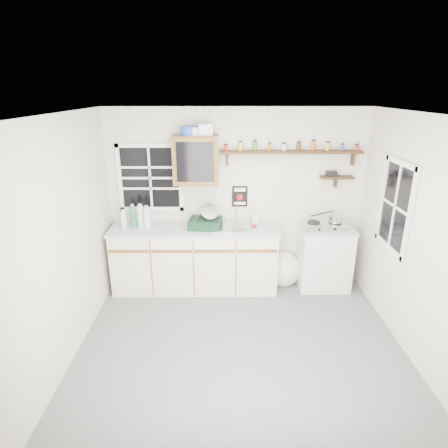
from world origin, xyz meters
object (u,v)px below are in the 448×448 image
Objects in this scene: right_cabinet at (324,257)px; spice_shelf at (291,151)px; main_cabinet at (195,258)px; hotplate at (324,225)px; upper_cabinet at (196,160)px; dish_rack at (207,221)px.

spice_shelf is at bearing 160.33° from right_cabinet.
hotplate is (1.79, 0.01, 0.49)m from main_cabinet.
main_cabinet is 1.37m from upper_cabinet.
upper_cabinet is 1.07× the size of hotplate.
spice_shelf reaches higher than right_cabinet.
upper_cabinet reaches higher than dish_rack.
upper_cabinet is 1.28m from spice_shelf.
spice_shelf is 3.15× the size of hotplate.
spice_shelf is 1.11m from hotplate.
main_cabinet is at bearing -103.68° from upper_cabinet.
right_cabinet is at bearing 0.79° from main_cabinet.
spice_shelf reaches higher than hotplate.
dish_rack is at bearing -5.45° from main_cabinet.
right_cabinet is 1.50× the size of hotplate.
upper_cabinet is 0.34× the size of spice_shelf.
dish_rack is 0.79× the size of hotplate.
right_cabinet is at bearing 20.83° from hotplate.
main_cabinet is at bearing 176.63° from hotplate.
upper_cabinet is 1.36× the size of dish_rack.
upper_cabinet is at bearing 171.95° from hotplate.
main_cabinet is 1.21× the size of spice_shelf.
main_cabinet is 1.84m from right_cabinet.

